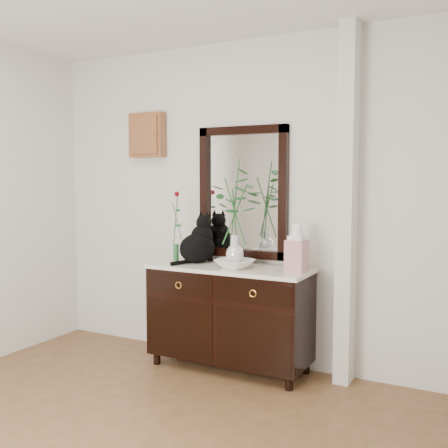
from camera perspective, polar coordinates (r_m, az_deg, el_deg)
The scene contains 10 objects.
wall_back at distance 4.46m, azimuth 0.95°, elevation 2.31°, with size 3.60×0.04×2.70m, color silver.
pilaster at distance 4.03m, azimuth 13.24°, elevation 1.91°, with size 0.12×0.20×2.70m, color silver.
sideboard at distance 4.32m, azimuth 0.63°, elevation -9.54°, with size 1.33×0.52×0.82m.
wall_mirror at distance 4.40m, azimuth 2.04°, elevation 3.45°, with size 0.80×0.06×1.10m.
key_cabinet at distance 4.88m, azimuth -8.33°, elevation 9.54°, with size 0.35×0.10×0.40m, color brown.
cat at distance 4.40m, azimuth -2.93°, elevation -1.58°, with size 0.29×0.35×0.41m, color black, non-canonical shape.
lotus_bowl at distance 4.14m, azimuth 1.18°, elevation -4.35°, with size 0.29×0.29×0.07m, color white.
vase_branches at distance 4.09m, azimuth 1.19°, elevation 1.34°, with size 0.41×0.41×0.85m, color silver, non-canonical shape.
bud_vase_rose at distance 4.39m, azimuth -5.27°, elevation -0.29°, with size 0.07×0.07×0.61m, color #2C6737, non-canonical shape.
ginger_jar at distance 3.99m, azimuth 7.94°, elevation -2.45°, with size 0.14×0.14×0.39m, color white, non-canonical shape.
Camera 1 is at (2.00, -2.00, 1.55)m, focal length 42.00 mm.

